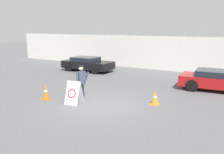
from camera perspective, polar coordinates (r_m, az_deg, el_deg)
The scene contains 8 objects.
ground_plane at distance 12.20m, azimuth -2.45°, elevation -6.45°, with size 90.00×90.00×0.00m, color #5B5B5E.
perimeter_wall at distance 21.91m, azimuth 13.84°, elevation 5.16°, with size 36.00×0.30×3.39m.
barricade_sign at distance 12.46m, azimuth -8.75°, elevation -3.52°, with size 0.84×0.93×1.12m.
security_guard at distance 12.82m, azimuth -7.03°, elevation -0.90°, with size 0.45×0.64×1.82m.
traffic_cone_near at distance 12.39m, azimuth 9.79°, elevation -4.72°, with size 0.43×0.43×0.67m.
traffic_cone_mid at distance 13.51m, azimuth -14.89°, elevation -3.31°, with size 0.42×0.42×0.80m.
parked_car_front_coupe at distance 21.44m, azimuth -5.65°, elevation 3.03°, with size 4.40×2.00×1.20m.
parked_car_far_side at distance 16.04m, azimuth 22.88°, elevation -0.66°, with size 4.40×2.23×1.21m.
Camera 1 is at (6.41, -9.68, 3.74)m, focal length 40.00 mm.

